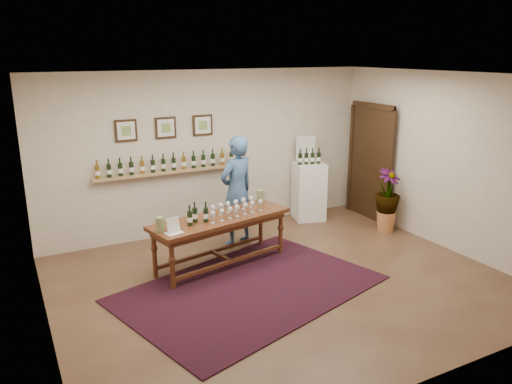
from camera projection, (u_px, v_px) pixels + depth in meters
name	position (u px, v px, depth m)	size (l,w,h in m)	color
ground	(283.00, 282.00, 6.93)	(6.00, 6.00, 0.00)	#4E2D22
room_shell	(331.00, 163.00, 9.15)	(6.00, 6.00, 6.00)	beige
rug	(250.00, 288.00, 6.72)	(3.34, 2.23, 0.02)	#410D0B
tasting_table	(221.00, 224.00, 7.31)	(2.23, 1.11, 0.76)	#411D10
table_glasses	(233.00, 209.00, 7.36)	(1.36, 0.31, 0.19)	silver
table_bottles	(196.00, 212.00, 6.98)	(0.30, 0.17, 0.32)	black
pitcher_left	(160.00, 225.00, 6.65)	(0.13, 0.13, 0.21)	olive
pitcher_right	(260.00, 197.00, 7.92)	(0.13, 0.13, 0.21)	olive
menu_card	(173.00, 225.00, 6.62)	(0.23, 0.17, 0.21)	silver
display_pedestal	(309.00, 191.00, 9.42)	(0.54, 0.54, 1.08)	white
pedestal_bottles	(309.00, 157.00, 9.15)	(0.29, 0.08, 0.29)	black
info_sign	(306.00, 148.00, 9.35)	(0.37, 0.02, 0.51)	silver
potted_plant	(387.00, 200.00, 8.74)	(0.59, 0.59, 0.97)	#BE773F
person	(237.00, 191.00, 8.06)	(0.66, 0.43, 1.81)	#34547C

